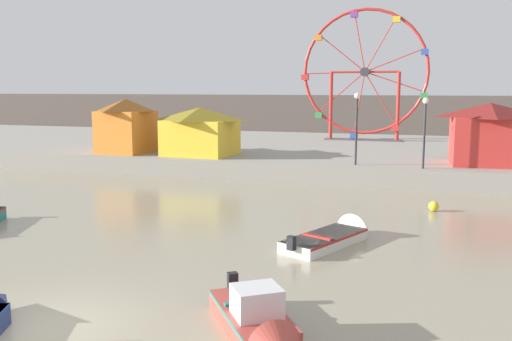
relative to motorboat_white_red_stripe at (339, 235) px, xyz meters
name	(u,v)px	position (x,y,z in m)	size (l,w,h in m)	color
ground_plane	(48,329)	(-4.86, -9.20, -0.20)	(240.00, 240.00, 0.00)	gray
quay_promenade	(323,152)	(-4.86, 21.72, 0.33)	(110.00, 22.07, 1.06)	gray
distant_town_skyline	(364,115)	(-4.86, 45.39, 2.00)	(140.00, 3.00, 4.40)	#564C47
motorboat_white_red_stripe	(339,235)	(0.00, 0.00, 0.00)	(2.89, 4.54, 1.23)	silver
motorboat_faded_red	(260,326)	(-0.25, -8.28, 0.13)	(3.12, 3.67, 1.44)	#B24238
ferris_wheel_red_frame	(365,75)	(-2.59, 26.51, 6.07)	(10.06, 1.20, 10.38)	red
carnival_booth_yellow_awning	(200,130)	(-11.05, 13.34, 2.42)	(4.63, 4.06, 2.98)	yellow
carnival_booth_red_striped	(489,133)	(5.79, 14.04, 2.62)	(4.49, 3.84, 3.39)	red
carnival_booth_orange_canopy	(126,125)	(-16.14, 13.06, 2.67)	(3.31, 3.69, 3.49)	orange
promenade_lamp_near	(425,122)	(2.46, 11.45, 3.29)	(0.32, 0.32, 3.69)	#2D2D33
promenade_lamp_far	(357,118)	(-1.11, 11.76, 3.43)	(0.32, 0.32, 3.92)	#2D2D33
mooring_buoy_orange	(434,206)	(3.10, 5.86, 0.02)	(0.44, 0.44, 0.44)	yellow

